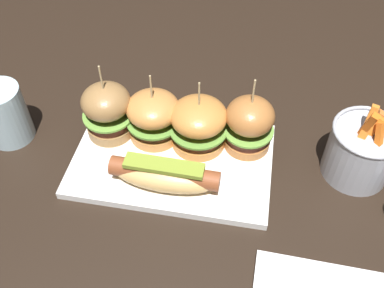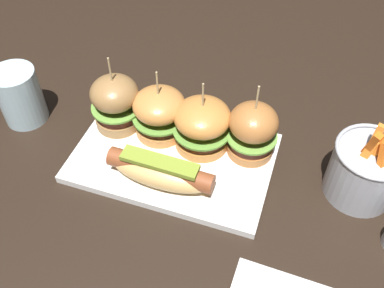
{
  "view_description": "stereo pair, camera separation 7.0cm",
  "coord_description": "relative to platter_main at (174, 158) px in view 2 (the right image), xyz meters",
  "views": [
    {
      "loc": [
        0.12,
        -0.46,
        0.57
      ],
      "look_at": [
        0.03,
        0.0,
        0.05
      ],
      "focal_mm": 40.45,
      "sensor_mm": 36.0,
      "label": 1
    },
    {
      "loc": [
        0.18,
        -0.45,
        0.57
      ],
      "look_at": [
        0.03,
        0.0,
        0.05
      ],
      "focal_mm": 40.45,
      "sensor_mm": 36.0,
      "label": 2
    }
  ],
  "objects": [
    {
      "name": "slider_center_right",
      "position": [
        0.04,
        0.04,
        0.05
      ],
      "size": [
        0.1,
        0.1,
        0.13
      ],
      "color": "#C47D39",
      "rests_on": "platter_main"
    },
    {
      "name": "water_glass",
      "position": [
        -0.3,
        0.01,
        0.05
      ],
      "size": [
        0.08,
        0.08,
        0.11
      ],
      "primitive_type": "cylinder",
      "color": "silver",
      "rests_on": "ground"
    },
    {
      "name": "fries_bucket",
      "position": [
        0.3,
        0.04,
        0.04
      ],
      "size": [
        0.11,
        0.11,
        0.15
      ],
      "color": "#A8AAB2",
      "rests_on": "ground"
    },
    {
      "name": "platter_main",
      "position": [
        0.0,
        0.0,
        0.0
      ],
      "size": [
        0.33,
        0.21,
        0.01
      ],
      "primitive_type": "cube",
      "color": "white",
      "rests_on": "ground"
    },
    {
      "name": "slider_far_left",
      "position": [
        -0.12,
        0.04,
        0.06
      ],
      "size": [
        0.09,
        0.09,
        0.15
      ],
      "color": "olive",
      "rests_on": "platter_main"
    },
    {
      "name": "hot_dog",
      "position": [
        -0.0,
        -0.06,
        0.03
      ],
      "size": [
        0.18,
        0.06,
        0.05
      ],
      "color": "tan",
      "rests_on": "platter_main"
    },
    {
      "name": "ground_plane",
      "position": [
        0.0,
        0.0,
        -0.01
      ],
      "size": [
        3.0,
        3.0,
        0.0
      ],
      "primitive_type": "plane",
      "color": "black"
    },
    {
      "name": "slider_center_left",
      "position": [
        -0.04,
        0.05,
        0.05
      ],
      "size": [
        0.1,
        0.1,
        0.13
      ],
      "color": "#C47F3F",
      "rests_on": "platter_main"
    },
    {
      "name": "slider_far_right",
      "position": [
        0.12,
        0.05,
        0.06
      ],
      "size": [
        0.09,
        0.09,
        0.14
      ],
      "color": "#AD6A34",
      "rests_on": "platter_main"
    }
  ]
}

